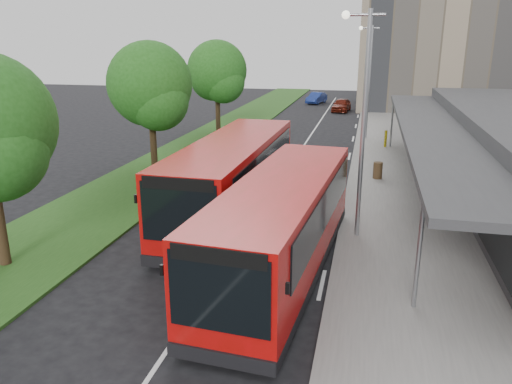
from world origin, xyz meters
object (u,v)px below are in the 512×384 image
at_px(lamp_post_near, 362,113).
at_px(bollard, 386,139).
at_px(lamp_post_far, 368,75).
at_px(tree_far, 217,75).
at_px(car_far, 317,98).
at_px(bus_main, 282,226).
at_px(bus_second, 233,179).
at_px(tree_mid, 150,90).
at_px(litter_bin, 378,170).
at_px(car_near, 341,105).

distance_m(lamp_post_near, bollard, 17.34).
bearing_deg(lamp_post_far, lamp_post_near, -90.00).
xyz_separation_m(tree_far, car_far, (5.21, 22.33, -4.01)).
distance_m(lamp_post_far, bus_main, 23.71).
bearing_deg(bus_second, tree_mid, 137.45).
bearing_deg(tree_mid, lamp_post_near, -32.36).
bearing_deg(tree_mid, litter_bin, 6.19).
xyz_separation_m(lamp_post_near, litter_bin, (0.88, 8.35, -4.14)).
bearing_deg(bollard, lamp_post_far, 114.39).
bearing_deg(lamp_post_far, car_near, 99.96).
height_order(bus_main, bus_second, bus_second).
bearing_deg(car_near, bollard, -71.47).
distance_m(litter_bin, car_near, 26.90).
bearing_deg(tree_mid, lamp_post_far, 49.32).
distance_m(lamp_post_near, lamp_post_far, 20.00).
height_order(lamp_post_near, lamp_post_far, same).
bearing_deg(lamp_post_near, car_far, 98.13).
distance_m(tree_far, car_near, 18.52).
xyz_separation_m(lamp_post_far, bollard, (1.45, -3.19, -4.01)).
distance_m(lamp_post_far, bollard, 5.32).
xyz_separation_m(lamp_post_far, bus_main, (-2.17, -23.40, -3.14)).
height_order(bollard, car_far, car_far).
bearing_deg(car_far, bus_main, -71.35).
relative_size(tree_mid, tree_far, 0.99).
bearing_deg(car_near, tree_far, -112.10).
height_order(lamp_post_near, bus_second, lamp_post_near).
bearing_deg(tree_far, car_near, 62.01).
bearing_deg(car_near, litter_bin, -76.59).
xyz_separation_m(lamp_post_near, bollard, (1.45, 16.81, -4.01)).
relative_size(tree_mid, lamp_post_far, 0.90).
bearing_deg(bus_second, litter_bin, 51.11).
relative_size(tree_far, lamp_post_near, 0.90).
xyz_separation_m(bus_main, car_near, (-0.47, 38.43, -0.89)).
xyz_separation_m(tree_mid, bollard, (12.57, 9.76, -3.91)).
bearing_deg(car_far, bus_second, -74.91).
bearing_deg(litter_bin, tree_far, 138.31).
bearing_deg(bus_second, car_near, 86.98).
bearing_deg(tree_mid, car_near, 73.12).
bearing_deg(tree_mid, tree_far, 90.00).
bearing_deg(bus_main, bollard, 84.40).
xyz_separation_m(tree_mid, car_near, (8.49, 27.97, -3.94)).
distance_m(bus_second, litter_bin, 9.31).
bearing_deg(bollard, bus_second, -112.71).
bearing_deg(tree_far, bus_main, -68.25).
height_order(bus_second, litter_bin, bus_second).
bearing_deg(tree_mid, bus_main, -49.42).
distance_m(tree_mid, lamp_post_far, 17.07).
distance_m(tree_mid, bus_main, 14.10).
relative_size(tree_far, bus_main, 0.65).
bearing_deg(car_far, litter_bin, -64.50).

